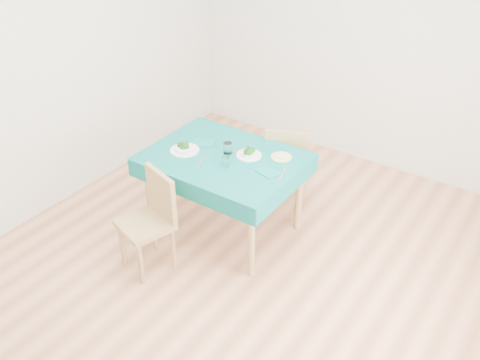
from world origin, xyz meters
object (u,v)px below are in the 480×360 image
Objects in this scene: bowl_far at (249,153)px; chair_near at (144,220)px; chair_far at (288,157)px; side_plate at (281,157)px; bowl_near at (185,147)px; table at (224,194)px.

chair_near is at bearing -113.74° from bowl_far.
chair_far reaches higher than side_plate.
chair_far is (0.45, 1.48, 0.02)m from chair_near.
bowl_far is 0.27m from side_plate.
chair_far reaches higher than bowl_near.
table is at bearing 18.42° from bowl_near.
chair_far reaches higher than table.
side_plate is (0.63, 1.03, 0.29)m from chair_near.
chair_far is 3.89× the size of bowl_near.
bowl_far is at bearing 25.17° from bowl_near.
bowl_near is at bearing -161.58° from table.
chair_near is at bearing 50.03° from chair_far.
side_plate is at bearing 89.25° from chair_far.
bowl_far is at bearing 83.36° from chair_near.
side_plate reaches higher than table.
chair_near is (-0.22, -0.77, 0.10)m from table.
bowl_near is (-0.11, 0.66, 0.32)m from chair_near.
table is 0.62m from side_plate.
bowl_near is at bearing 32.61° from chair_far.
table is at bearing -147.27° from side_plate.
chair_far is 5.55× the size of side_plate.
chair_far is at bearing 72.42° from table.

